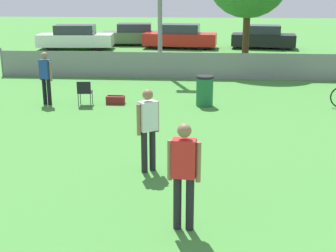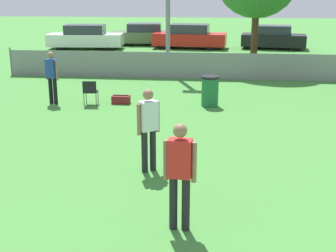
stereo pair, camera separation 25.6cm
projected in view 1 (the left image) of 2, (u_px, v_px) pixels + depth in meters
The scene contains 11 objects.
fence_backline at pixel (229, 66), 19.43m from camera, with size 19.57×0.07×1.21m.
player_thrower_red at pixel (184, 170), 7.17m from camera, with size 0.52×0.26×1.75m.
player_receiver_white at pixel (148, 125), 9.51m from camera, with size 0.43×0.40×1.75m.
spectator_in_blue at pixel (46, 75), 15.08m from camera, with size 0.47×0.33×1.72m.
folding_chair_sideline at pixel (85, 91), 15.08m from camera, with size 0.48×0.48×0.82m.
trash_bin at pixel (205, 91), 15.08m from camera, with size 0.57×0.57×0.98m.
gear_bag_sideline at pixel (115, 100), 15.42m from camera, with size 0.59×0.32×0.29m.
parked_car_white at pixel (75, 38), 28.93m from camera, with size 4.72×2.04×1.49m.
parked_car_olive at pixel (135, 35), 31.14m from camera, with size 4.40×2.20×1.41m.
parked_car_red at pixel (180, 37), 29.39m from camera, with size 4.65×2.07×1.50m.
parked_car_dark at pixel (263, 37), 29.34m from camera, with size 4.08×2.19×1.44m.
Camera 1 is at (-0.98, -1.48, 3.69)m, focal length 50.00 mm.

